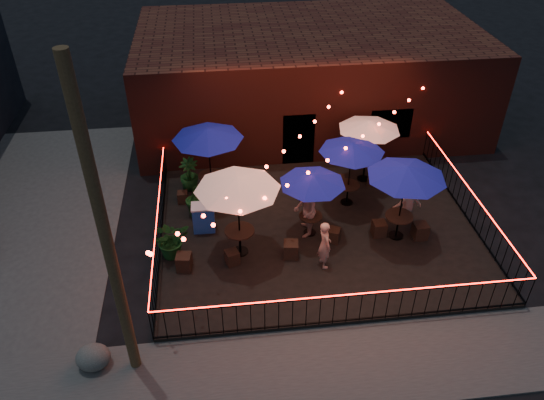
{
  "coord_description": "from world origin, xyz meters",
  "views": [
    {
      "loc": [
        -3.04,
        -11.13,
        10.95
      ],
      "look_at": [
        -1.45,
        2.23,
        1.22
      ],
      "focal_mm": 35.0,
      "sensor_mm": 36.0,
      "label": 1
    }
  ],
  "objects_px": {
    "cafe_table_1": "(208,135)",
    "cafe_table_3": "(352,148)",
    "cafe_table_0": "(237,185)",
    "cafe_table_5": "(369,126)",
    "cafe_table_2": "(313,180)",
    "cafe_table_4": "(407,173)",
    "boulder": "(93,357)",
    "utility_pole": "(107,241)",
    "cooler": "(204,218)"
  },
  "relations": [
    {
      "from": "cafe_table_3",
      "to": "cafe_table_1",
      "type": "bearing_deg",
      "value": 167.37
    },
    {
      "from": "cafe_table_0",
      "to": "cafe_table_3",
      "type": "height_order",
      "value": "cafe_table_0"
    },
    {
      "from": "cooler",
      "to": "cafe_table_2",
      "type": "bearing_deg",
      "value": -8.64
    },
    {
      "from": "cafe_table_0",
      "to": "cafe_table_1",
      "type": "height_order",
      "value": "cafe_table_0"
    },
    {
      "from": "cafe_table_2",
      "to": "cafe_table_5",
      "type": "height_order",
      "value": "cafe_table_5"
    },
    {
      "from": "cafe_table_1",
      "to": "cafe_table_4",
      "type": "distance_m",
      "value": 6.47
    },
    {
      "from": "cafe_table_3",
      "to": "cafe_table_5",
      "type": "bearing_deg",
      "value": 55.38
    },
    {
      "from": "cafe_table_0",
      "to": "cafe_table_4",
      "type": "xyz_separation_m",
      "value": [
        4.97,
        0.17,
        -0.1
      ]
    },
    {
      "from": "cafe_table_4",
      "to": "boulder",
      "type": "xyz_separation_m",
      "value": [
        -8.79,
        -3.81,
        -2.2
      ]
    },
    {
      "from": "utility_pole",
      "to": "cafe_table_5",
      "type": "height_order",
      "value": "utility_pole"
    },
    {
      "from": "utility_pole",
      "to": "boulder",
      "type": "distance_m",
      "value": 3.79
    },
    {
      "from": "cafe_table_5",
      "to": "boulder",
      "type": "xyz_separation_m",
      "value": [
        -8.6,
        -7.14,
        -2.0
      ]
    },
    {
      "from": "cafe_table_4",
      "to": "cooler",
      "type": "height_order",
      "value": "cafe_table_4"
    },
    {
      "from": "cooler",
      "to": "cafe_table_0",
      "type": "bearing_deg",
      "value": -47.71
    },
    {
      "from": "cafe_table_0",
      "to": "cafe_table_1",
      "type": "bearing_deg",
      "value": 103.67
    },
    {
      "from": "cafe_table_3",
      "to": "cooler",
      "type": "height_order",
      "value": "cafe_table_3"
    },
    {
      "from": "cafe_table_1",
      "to": "cafe_table_5",
      "type": "distance_m",
      "value": 5.56
    },
    {
      "from": "cafe_table_1",
      "to": "cafe_table_4",
      "type": "bearing_deg",
      "value": -27.51
    },
    {
      "from": "boulder",
      "to": "cafe_table_4",
      "type": "bearing_deg",
      "value": 23.45
    },
    {
      "from": "cafe_table_3",
      "to": "boulder",
      "type": "xyz_separation_m",
      "value": [
        -7.65,
        -5.77,
        -1.98
      ]
    },
    {
      "from": "cafe_table_1",
      "to": "cafe_table_3",
      "type": "distance_m",
      "value": 4.71
    },
    {
      "from": "cafe_table_3",
      "to": "cooler",
      "type": "xyz_separation_m",
      "value": [
        -4.9,
        -0.91,
        -1.68
      ]
    },
    {
      "from": "utility_pole",
      "to": "boulder",
      "type": "relative_size",
      "value": 9.22
    },
    {
      "from": "cafe_table_2",
      "to": "cafe_table_3",
      "type": "relative_size",
      "value": 1.1
    },
    {
      "from": "boulder",
      "to": "utility_pole",
      "type": "bearing_deg",
      "value": -4.77
    },
    {
      "from": "utility_pole",
      "to": "cafe_table_5",
      "type": "bearing_deg",
      "value": 43.51
    },
    {
      "from": "cafe_table_4",
      "to": "cooler",
      "type": "relative_size",
      "value": 2.92
    },
    {
      "from": "cafe_table_3",
      "to": "cafe_table_0",
      "type": "bearing_deg",
      "value": -150.88
    },
    {
      "from": "cooler",
      "to": "boulder",
      "type": "bearing_deg",
      "value": -118.51
    },
    {
      "from": "cafe_table_1",
      "to": "boulder",
      "type": "relative_size",
      "value": 3.02
    },
    {
      "from": "cafe_table_0",
      "to": "cooler",
      "type": "distance_m",
      "value": 2.58
    },
    {
      "from": "cafe_table_5",
      "to": "cooler",
      "type": "distance_m",
      "value": 6.5
    },
    {
      "from": "cafe_table_5",
      "to": "cooler",
      "type": "bearing_deg",
      "value": -158.66
    },
    {
      "from": "cafe_table_0",
      "to": "cafe_table_4",
      "type": "height_order",
      "value": "cafe_table_0"
    },
    {
      "from": "cafe_table_0",
      "to": "cafe_table_2",
      "type": "xyz_separation_m",
      "value": [
        2.27,
        0.65,
        -0.45
      ]
    },
    {
      "from": "cafe_table_5",
      "to": "boulder",
      "type": "relative_size",
      "value": 3.01
    },
    {
      "from": "cafe_table_4",
      "to": "boulder",
      "type": "bearing_deg",
      "value": -156.55
    },
    {
      "from": "cafe_table_0",
      "to": "cafe_table_1",
      "type": "xyz_separation_m",
      "value": [
        -0.77,
        3.16,
        -0.1
      ]
    },
    {
      "from": "cafe_table_4",
      "to": "cafe_table_2",
      "type": "bearing_deg",
      "value": 170.0
    },
    {
      "from": "cooler",
      "to": "cafe_table_5",
      "type": "bearing_deg",
      "value": 22.39
    },
    {
      "from": "utility_pole",
      "to": "cafe_table_5",
      "type": "relative_size",
      "value": 3.06
    },
    {
      "from": "cafe_table_2",
      "to": "cafe_table_4",
      "type": "relative_size",
      "value": 0.96
    },
    {
      "from": "cafe_table_2",
      "to": "cafe_table_3",
      "type": "height_order",
      "value": "cafe_table_3"
    },
    {
      "from": "cafe_table_3",
      "to": "boulder",
      "type": "relative_size",
      "value": 2.8
    },
    {
      "from": "utility_pole",
      "to": "cafe_table_0",
      "type": "relative_size",
      "value": 2.93
    },
    {
      "from": "utility_pole",
      "to": "cafe_table_1",
      "type": "bearing_deg",
      "value": 73.26
    },
    {
      "from": "cafe_table_0",
      "to": "boulder",
      "type": "bearing_deg",
      "value": -136.44
    },
    {
      "from": "boulder",
      "to": "cafe_table_0",
      "type": "bearing_deg",
      "value": 43.56
    },
    {
      "from": "cafe_table_1",
      "to": "boulder",
      "type": "xyz_separation_m",
      "value": [
        -3.06,
        -6.8,
        -2.2
      ]
    },
    {
      "from": "cafe_table_1",
      "to": "cafe_table_4",
      "type": "height_order",
      "value": "cafe_table_1"
    }
  ]
}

